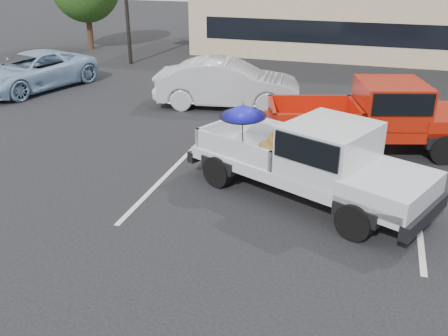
{
  "coord_description": "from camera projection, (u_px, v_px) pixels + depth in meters",
  "views": [
    {
      "loc": [
        1.77,
        -8.42,
        5.25
      ],
      "look_at": [
        -0.87,
        0.17,
        1.3
      ],
      "focal_mm": 40.0,
      "sensor_mm": 36.0,
      "label": 1
    }
  ],
  "objects": [
    {
      "name": "silver_pickup",
      "position": [
        318.0,
        158.0,
        10.95
      ],
      "size": [
        5.99,
        4.15,
        2.06
      ],
      "rotation": [
        0.0,
        0.0,
        -0.43
      ],
      "color": "black",
      "rests_on": "ground"
    },
    {
      "name": "blue_suv",
      "position": [
        33.0,
        71.0,
        20.11
      ],
      "size": [
        3.8,
        5.78,
        1.48
      ],
      "primitive_type": "imported",
      "rotation": [
        0.0,
        0.0,
        -0.28
      ],
      "color": "#82A2C2",
      "rests_on": "ground"
    },
    {
      "name": "ground",
      "position": [
        263.0,
        236.0,
        9.96
      ],
      "size": [
        90.0,
        90.0,
        0.0
      ],
      "primitive_type": "plane",
      "color": "black",
      "rests_on": "ground"
    },
    {
      "name": "stripe_left",
      "position": [
        164.0,
        177.0,
        12.51
      ],
      "size": [
        0.12,
        5.0,
        0.01
      ],
      "primitive_type": "cube",
      "color": "silver",
      "rests_on": "ground"
    },
    {
      "name": "stripe_right",
      "position": [
        418.0,
        211.0,
        10.9
      ],
      "size": [
        0.12,
        5.0,
        0.01
      ],
      "primitive_type": "cube",
      "color": "silver",
      "rests_on": "ground"
    },
    {
      "name": "silver_sedan",
      "position": [
        228.0,
        83.0,
        17.83
      ],
      "size": [
        5.34,
        2.61,
        1.69
      ],
      "primitive_type": "imported",
      "rotation": [
        0.0,
        0.0,
        1.74
      ],
      "color": "silver",
      "rests_on": "ground"
    },
    {
      "name": "red_pickup",
      "position": [
        383.0,
        114.0,
        13.8
      ],
      "size": [
        6.29,
        3.63,
        1.96
      ],
      "rotation": [
        0.0,
        0.0,
        0.28
      ],
      "color": "black",
      "rests_on": "ground"
    }
  ]
}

